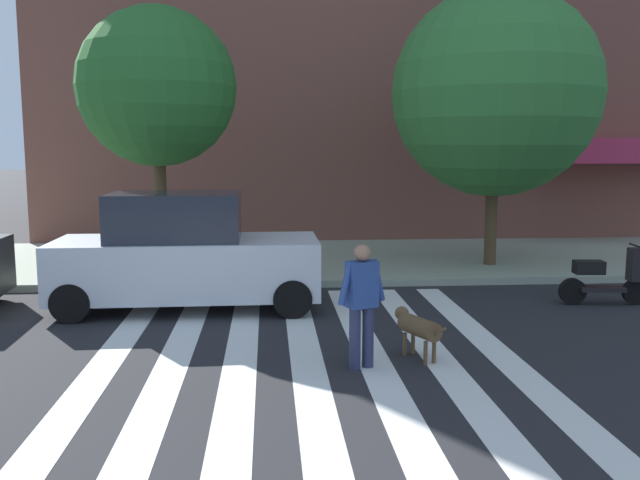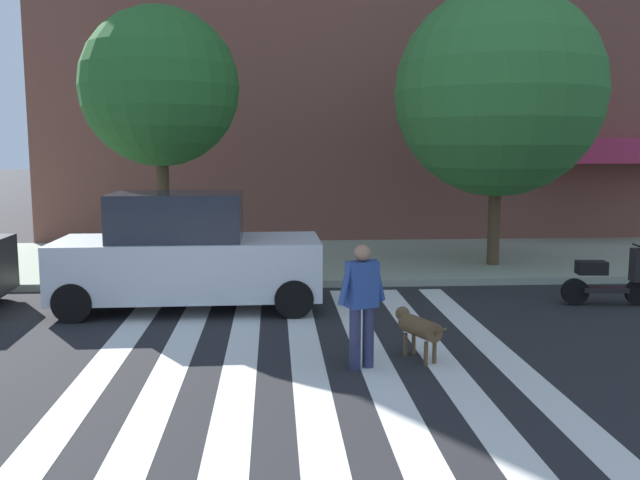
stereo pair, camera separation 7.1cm
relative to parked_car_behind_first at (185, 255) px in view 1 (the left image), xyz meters
The scene contains 9 objects.
ground_plane 5.89m from the parked_car_behind_first, 62.34° to the right, with size 160.00×160.00×0.00m, color #232326.
sidewalk_far 5.41m from the parked_car_behind_first, 59.63° to the left, with size 80.00×6.00×0.15m, color #949C86.
crosswalk_stripes 5.60m from the parked_car_behind_first, 68.89° to the right, with size 5.85×12.88×0.01m.
parked_car_behind_first is the anchor object (origin of this frame).
parked_scooter 7.63m from the parked_car_behind_first, ahead, with size 1.63×0.51×1.11m.
street_tree_nearest 4.28m from the parked_car_behind_first, 106.31° to the left, with size 3.34×3.34×5.63m.
street_tree_middle 8.02m from the parked_car_behind_first, 26.27° to the left, with size 4.69×4.69×6.27m.
pedestrian_dog_walker 4.42m from the parked_car_behind_first, 52.72° to the right, with size 0.68×0.37×1.64m.
dog_on_leash 4.73m from the parked_car_behind_first, 42.13° to the right, with size 0.56×1.03×0.65m.
Camera 1 is at (-1.22, -0.19, 2.89)m, focal length 38.34 mm.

